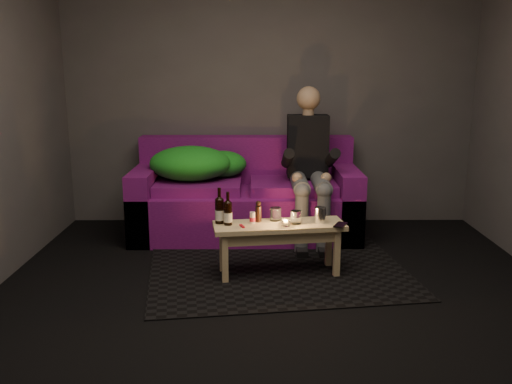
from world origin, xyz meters
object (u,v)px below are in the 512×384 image
beer_bottle_b (228,213)px  beer_bottle_a (220,210)px  person (309,162)px  coffee_table (279,233)px  steel_cup (320,215)px  sofa (246,200)px

beer_bottle_b → beer_bottle_a: bearing=146.3°
beer_bottle_a → person: bearing=49.7°
coffee_table → steel_cup: steel_cup is taller
beer_bottle_a → beer_bottle_b: (0.06, -0.04, -0.01)m
person → beer_bottle_b: 1.17m
person → beer_bottle_b: (-0.68, -0.93, -0.22)m
steel_cup → beer_bottle_b: bearing=-175.3°
beer_bottle_a → coffee_table: bearing=-1.3°
beer_bottle_b → steel_cup: (0.69, 0.06, -0.03)m
sofa → beer_bottle_b: (-0.12, -1.09, 0.17)m
beer_bottle_b → steel_cup: size_ratio=2.11×
person → steel_cup: bearing=-89.8°
sofa → coffee_table: sofa is taller
sofa → beer_bottle_b: sofa is taller
coffee_table → beer_bottle_b: size_ratio=4.05×
coffee_table → steel_cup: (0.31, 0.02, 0.13)m
sofa → steel_cup: bearing=-61.2°
sofa → steel_cup: sofa is taller
beer_bottle_a → steel_cup: bearing=1.0°
coffee_table → sofa: bearing=104.0°
coffee_table → steel_cup: 0.33m
sofa → coffee_table: (0.26, -1.06, 0.01)m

